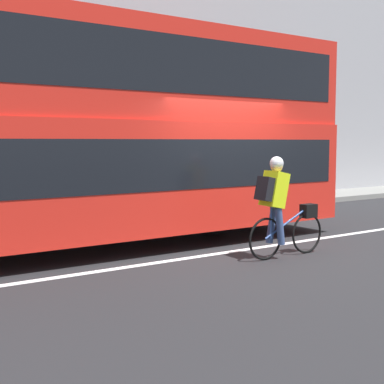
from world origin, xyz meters
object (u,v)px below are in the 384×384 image
object	(u,v)px
cyclist_on_bike	(279,203)
trash_bin	(89,195)
street_sign_post	(184,146)
bus	(41,124)

from	to	relation	value
cyclist_on_bike	trash_bin	bearing A→B (deg)	98.07
cyclist_on_bike	trash_bin	size ratio (longest dim) A/B	1.86
cyclist_on_bike	street_sign_post	xyz separation A→B (m)	(1.87, 5.48, 0.83)
cyclist_on_bike	street_sign_post	bearing A→B (deg)	71.15
bus	street_sign_post	distance (m)	5.74
bus	cyclist_on_bike	xyz separation A→B (m)	(2.93, -2.36, -1.23)
cyclist_on_bike	street_sign_post	size ratio (longest dim) A/B	0.57
trash_bin	street_sign_post	world-z (taller)	street_sign_post
street_sign_post	bus	bearing A→B (deg)	-146.94
bus	trash_bin	world-z (taller)	bus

